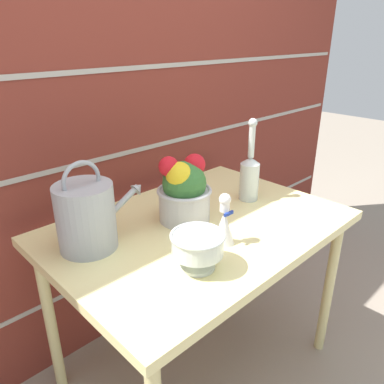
# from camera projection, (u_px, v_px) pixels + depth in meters

# --- Properties ---
(ground_plane) EXTENTS (12.00, 12.00, 0.00)m
(ground_plane) POSITION_uv_depth(u_px,v_px,m) (198.00, 365.00, 1.73)
(ground_plane) COLOR gray
(brick_wall) EXTENTS (3.60, 0.08, 2.20)m
(brick_wall) POSITION_uv_depth(u_px,v_px,m) (117.00, 111.00, 1.64)
(brick_wall) COLOR maroon
(brick_wall) RESTS_ON ground_plane
(patio_table) EXTENTS (1.13, 0.79, 0.74)m
(patio_table) POSITION_uv_depth(u_px,v_px,m) (199.00, 240.00, 1.47)
(patio_table) COLOR beige
(patio_table) RESTS_ON ground_plane
(watering_can) EXTENTS (0.34, 0.19, 0.31)m
(watering_can) POSITION_uv_depth(u_px,v_px,m) (87.00, 216.00, 1.24)
(watering_can) COLOR #9EA3A8
(watering_can) RESTS_ON patio_table
(crystal_pedestal_bowl) EXTENTS (0.17, 0.17, 0.12)m
(crystal_pedestal_bowl) POSITION_uv_depth(u_px,v_px,m) (198.00, 246.00, 1.14)
(crystal_pedestal_bowl) COLOR silver
(crystal_pedestal_bowl) RESTS_ON patio_table
(flower_planter) EXTENTS (0.21, 0.21, 0.26)m
(flower_planter) POSITION_uv_depth(u_px,v_px,m) (184.00, 190.00, 1.43)
(flower_planter) COLOR #BCBCC1
(flower_planter) RESTS_ON patio_table
(glass_decanter) EXTENTS (0.08, 0.08, 0.36)m
(glass_decanter) POSITION_uv_depth(u_px,v_px,m) (250.00, 174.00, 1.61)
(glass_decanter) COLOR silver
(glass_decanter) RESTS_ON patio_table
(figurine_vase) EXTENTS (0.08, 0.08, 0.19)m
(figurine_vase) POSITION_uv_depth(u_px,v_px,m) (224.00, 223.00, 1.28)
(figurine_vase) COLOR white
(figurine_vase) RESTS_ON patio_table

